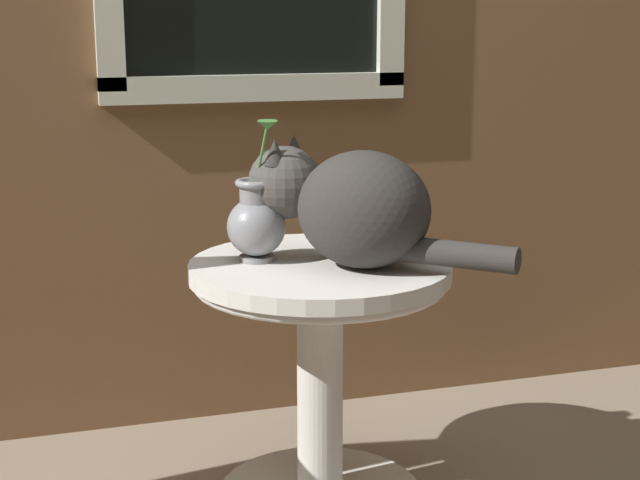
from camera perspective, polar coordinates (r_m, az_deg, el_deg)
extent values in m
cube|color=beige|center=(2.59, -3.75, 8.95)|extent=(0.82, 0.03, 0.07)
cylinder|color=silver|center=(2.21, 0.00, -8.67)|extent=(0.10, 0.10, 0.51)
cylinder|color=silver|center=(2.12, 0.00, -1.78)|extent=(0.58, 0.58, 0.03)
torus|color=silver|center=(2.13, 0.00, -2.49)|extent=(0.56, 0.56, 0.02)
ellipsoid|color=#33302D|center=(2.05, 2.60, 1.81)|extent=(0.38, 0.38, 0.25)
sphere|color=#494643|center=(2.12, -2.09, 3.42)|extent=(0.16, 0.16, 0.16)
cone|color=#33302D|center=(2.15, -1.54, 5.50)|extent=(0.05, 0.05, 0.06)
cone|color=#33302D|center=(2.07, -2.68, 5.21)|extent=(0.05, 0.05, 0.06)
cylinder|color=#33302D|center=(2.00, 7.99, -0.84)|extent=(0.23, 0.22, 0.06)
cylinder|color=gray|center=(2.13, -3.75, -1.07)|extent=(0.08, 0.08, 0.01)
ellipsoid|color=gray|center=(2.12, -3.78, 0.78)|extent=(0.13, 0.13, 0.13)
cylinder|color=gray|center=(2.10, -3.81, 2.73)|extent=(0.07, 0.07, 0.05)
torus|color=gray|center=(2.10, -3.82, 3.39)|extent=(0.09, 0.09, 0.02)
cylinder|color=#47893D|center=(2.10, -3.47, 5.12)|extent=(0.04, 0.03, 0.13)
cone|color=#47893D|center=(2.11, -3.11, 6.84)|extent=(0.04, 0.04, 0.02)
cylinder|color=#47893D|center=(2.06, -3.47, 5.05)|extent=(0.02, 0.06, 0.13)
cone|color=#47893D|center=(2.03, -3.12, 6.76)|extent=(0.04, 0.04, 0.02)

